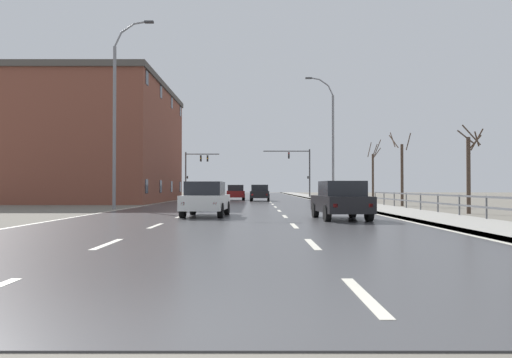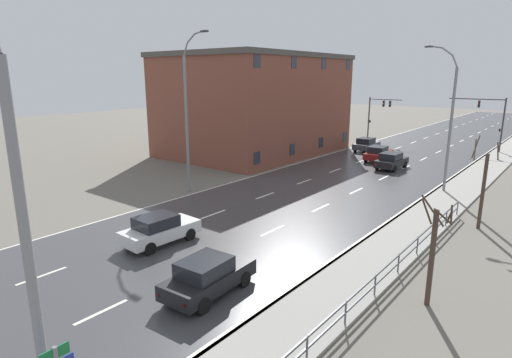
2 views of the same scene
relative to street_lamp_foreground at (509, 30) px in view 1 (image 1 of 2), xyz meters
The scene contains 18 objects.
ground_plane 40.54m from the street_lamp_foreground, 100.61° to the left, with size 160.00×160.00×0.12m.
road_asphalt_strip 52.29m from the street_lamp_foreground, 98.18° to the left, with size 14.00×120.00×0.03m.
sidewalk_right 51.78m from the street_lamp_foreground, 88.85° to the left, with size 3.00×120.00×0.12m.
guardrail 12.76m from the street_lamp_foreground, 78.13° to the left, with size 0.07×25.48×1.00m.
street_lamp_foreground is the anchor object (origin of this frame).
street_lamp_midground 29.85m from the street_lamp_foreground, 89.90° to the left, with size 2.45×0.24×10.73m.
street_lamp_left_bank 23.27m from the street_lamp_foreground, 129.68° to the left, with size 2.47×0.24×11.56m.
traffic_signal_right 51.18m from the street_lamp_foreground, 90.71° to the left, with size 6.00×0.36×6.21m.
traffic_signal_left 52.89m from the street_lamp_foreground, 105.63° to the left, with size 4.37×0.36×5.81m.
car_far_left 36.00m from the street_lamp_foreground, 99.62° to the left, with size 1.93×4.15×1.57m.
car_far_right 13.88m from the street_lamp_foreground, 130.90° to the left, with size 1.99×4.18×1.57m.
car_mid_centre 39.20m from the street_lamp_foreground, 102.51° to the left, with size 2.01×4.19×1.57m.
car_near_left 44.71m from the street_lamp_foreground, 105.50° to the left, with size 1.87×4.12×1.57m.
car_distant 9.42m from the street_lamp_foreground, 110.54° to the left, with size 2.03×4.20×1.57m.
brick_building 40.77m from the street_lamp_foreground, 122.21° to the left, with size 14.14×19.86×10.89m.
bare_tree_near 13.46m from the street_lamp_foreground, 70.90° to the left, with size 1.19×1.26×4.41m.
bare_tree_mid 23.30m from the street_lamp_foreground, 80.17° to the left, with size 1.32×1.54×5.29m.
bare_tree_far 34.41m from the street_lamp_foreground, 82.34° to the left, with size 1.22×1.08×5.77m.
Camera 1 is at (1.05, -3.97, 1.31)m, focal length 35.04 mm.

